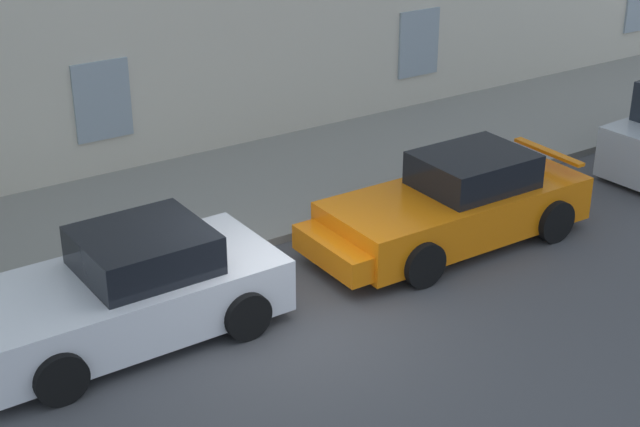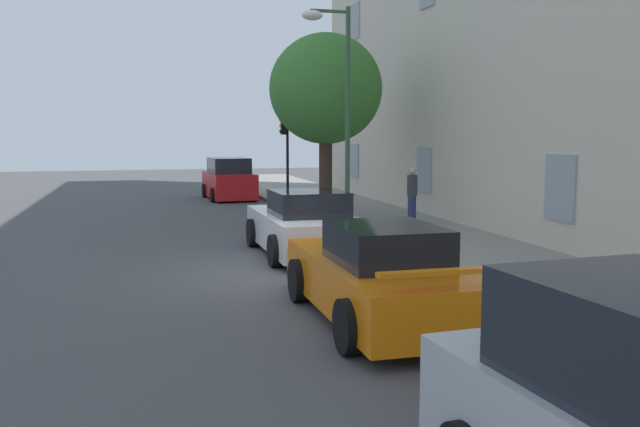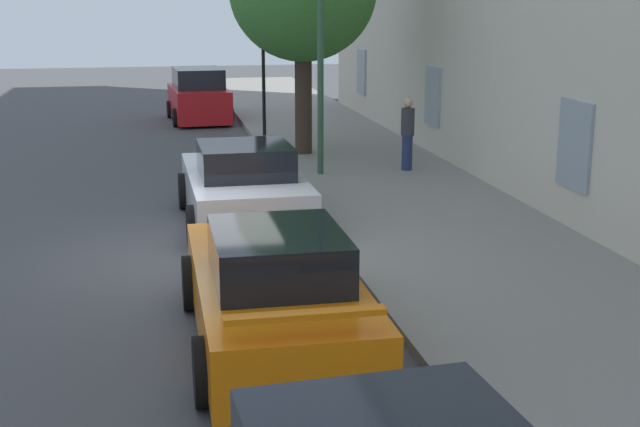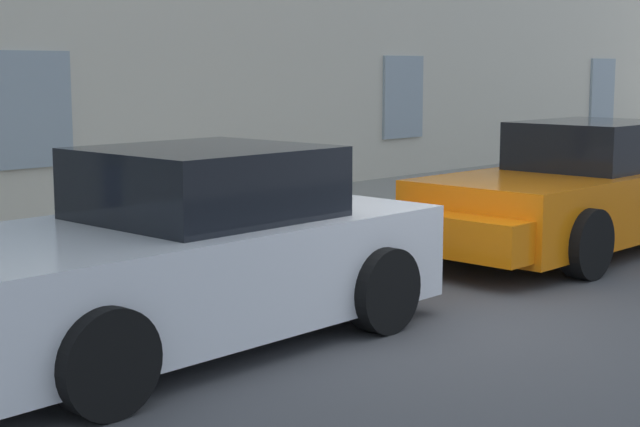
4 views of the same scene
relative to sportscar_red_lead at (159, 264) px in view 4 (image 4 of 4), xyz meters
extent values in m
plane|color=#444447|center=(2.11, -0.98, -0.65)|extent=(80.00, 80.00, 0.00)
cube|color=gray|center=(2.11, 3.36, -0.58)|extent=(60.00, 4.21, 0.14)
cube|color=#8C99A3|center=(2.11, 5.44, 0.95)|extent=(1.10, 0.06, 1.50)
cube|color=#8C99A3|center=(9.65, 5.44, 0.95)|extent=(1.10, 0.06, 1.50)
cube|color=#8C99A3|center=(17.18, 5.44, 0.95)|extent=(1.10, 0.06, 1.50)
cube|color=white|center=(0.15, 0.00, -0.08)|extent=(4.34, 2.05, 0.78)
cube|color=black|center=(0.47, 0.01, 0.59)|extent=(1.75, 1.62, 0.56)
cylinder|color=black|center=(-1.17, -1.01, -0.30)|extent=(0.71, 0.25, 0.70)
cylinder|color=black|center=(1.50, -0.97, -0.30)|extent=(0.71, 0.25, 0.70)
cylinder|color=black|center=(1.47, 1.02, -0.30)|extent=(0.71, 0.25, 0.70)
cube|color=orange|center=(5.88, -0.26, -0.08)|extent=(4.53, 1.80, 0.75)
cube|color=black|center=(6.22, -0.26, 0.57)|extent=(1.81, 1.44, 0.56)
cube|color=orange|center=(3.89, -0.26, -0.17)|extent=(1.36, 1.66, 0.41)
cylinder|color=black|center=(4.48, -1.16, -0.29)|extent=(0.73, 0.24, 0.73)
cylinder|color=black|center=(4.48, 0.64, -0.29)|extent=(0.73, 0.24, 0.73)
cylinder|color=black|center=(7.29, 0.64, -0.29)|extent=(0.73, 0.24, 0.73)
camera|label=1|loc=(-4.04, -11.15, 6.56)|focal=54.34mm
camera|label=2|loc=(15.28, -3.68, 2.19)|focal=37.74mm
camera|label=3|loc=(15.23, -1.55, 3.35)|focal=47.65mm
camera|label=4|loc=(-4.41, -5.94, 1.48)|focal=54.77mm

